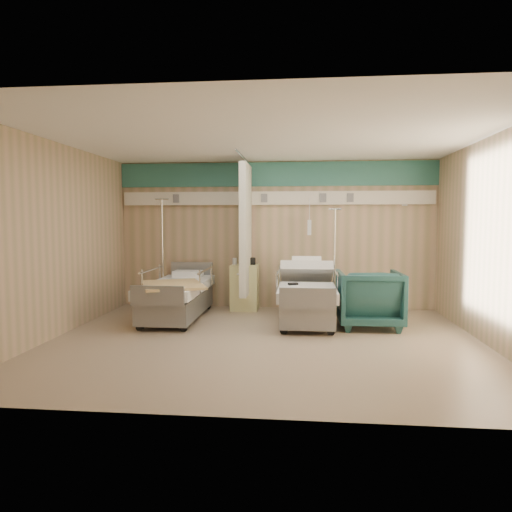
# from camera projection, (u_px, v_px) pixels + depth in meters

# --- Properties ---
(ground) EXTENTS (6.00, 5.00, 0.00)m
(ground) POSITION_uv_depth(u_px,v_px,m) (264.00, 341.00, 6.36)
(ground) COLOR gray
(ground) RESTS_ON ground
(room_walls) EXTENTS (6.04, 5.04, 2.82)m
(room_walls) POSITION_uv_depth(u_px,v_px,m) (264.00, 207.00, 6.47)
(room_walls) COLOR tan
(room_walls) RESTS_ON ground
(bed_right) EXTENTS (1.00, 2.16, 0.63)m
(bed_right) POSITION_uv_depth(u_px,v_px,m) (307.00, 303.00, 7.56)
(bed_right) COLOR white
(bed_right) RESTS_ON ground
(bed_left) EXTENTS (1.00, 2.16, 0.63)m
(bed_left) POSITION_uv_depth(u_px,v_px,m) (177.00, 300.00, 7.78)
(bed_left) COLOR white
(bed_left) RESTS_ON ground
(bedside_cabinet) EXTENTS (0.50, 0.48, 0.85)m
(bedside_cabinet) POSITION_uv_depth(u_px,v_px,m) (245.00, 287.00, 8.56)
(bedside_cabinet) COLOR #E6E08F
(bedside_cabinet) RESTS_ON ground
(visitor_armchair) EXTENTS (0.98, 1.01, 0.90)m
(visitor_armchair) POSITION_uv_depth(u_px,v_px,m) (369.00, 299.00, 7.17)
(visitor_armchair) COLOR #1C4748
(visitor_armchair) RESTS_ON ground
(waffle_blanket) EXTENTS (0.65, 0.59, 0.07)m
(waffle_blanket) POSITION_uv_depth(u_px,v_px,m) (372.00, 268.00, 7.14)
(waffle_blanket) COLOR silver
(waffle_blanket) RESTS_ON visitor_armchair
(iv_stand_right) EXTENTS (0.34, 0.34, 1.89)m
(iv_stand_right) POSITION_uv_depth(u_px,v_px,m) (334.00, 292.00, 8.25)
(iv_stand_right) COLOR silver
(iv_stand_right) RESTS_ON ground
(iv_stand_left) EXTENTS (0.37, 0.37, 2.09)m
(iv_stand_left) POSITION_uv_depth(u_px,v_px,m) (163.00, 287.00, 8.57)
(iv_stand_left) COLOR silver
(iv_stand_left) RESTS_ON ground
(call_remote) EXTENTS (0.17, 0.13, 0.04)m
(call_remote) POSITION_uv_depth(u_px,v_px,m) (293.00, 284.00, 7.42)
(call_remote) COLOR black
(call_remote) RESTS_ON bed_right
(tan_blanket) EXTENTS (1.29, 1.41, 0.04)m
(tan_blanket) POSITION_uv_depth(u_px,v_px,m) (172.00, 285.00, 7.29)
(tan_blanket) COLOR tan
(tan_blanket) RESTS_ON bed_left
(toiletry_bag) EXTENTS (0.27, 0.21, 0.13)m
(toiletry_bag) POSITION_uv_depth(u_px,v_px,m) (249.00, 261.00, 8.56)
(toiletry_bag) COLOR black
(toiletry_bag) RESTS_ON bedside_cabinet
(white_cup) EXTENTS (0.09, 0.09, 0.12)m
(white_cup) POSITION_uv_depth(u_px,v_px,m) (235.00, 261.00, 8.60)
(white_cup) COLOR white
(white_cup) RESTS_ON bedside_cabinet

